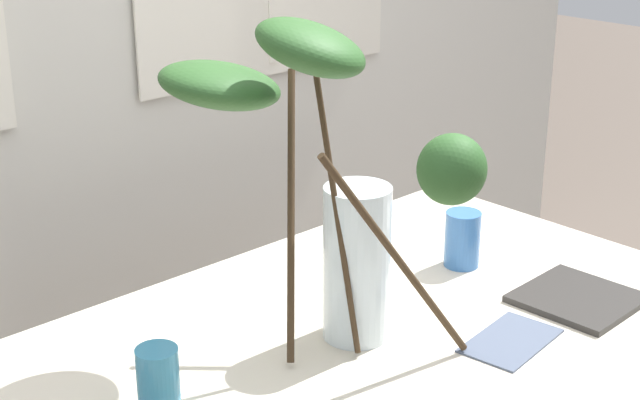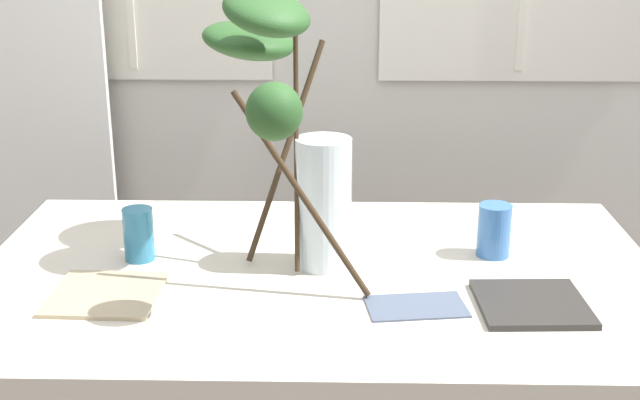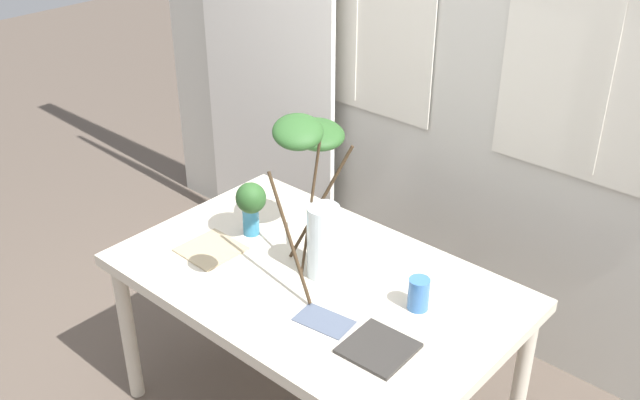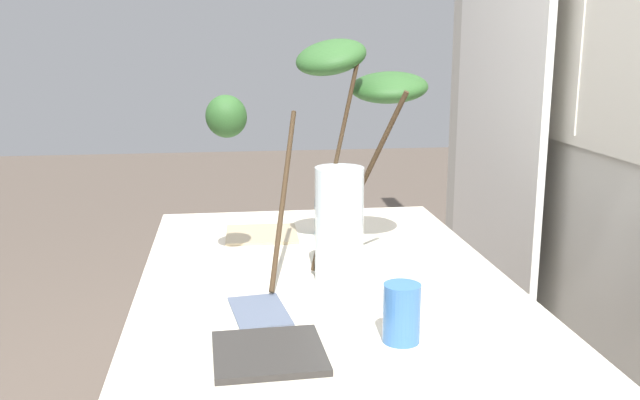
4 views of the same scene
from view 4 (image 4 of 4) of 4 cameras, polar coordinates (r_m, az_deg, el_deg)
The scene contains 8 objects.
curtain_sheer_side at distance 3.08m, azimuth 14.27°, elevation 8.86°, with size 0.93×0.03×2.31m, color white.
dining_table at distance 1.85m, azimuth 0.43°, elevation -8.57°, with size 1.52×0.95×0.74m.
vase_with_branches at distance 1.82m, azimuth 1.68°, elevation 4.24°, with size 0.43×0.66×0.64m.
drinking_glass_blue_left at distance 2.21m, azimuth 0.44°, elevation -1.39°, with size 0.07×0.07×0.12m, color teal.
drinking_glass_blue_right at distance 1.45m, azimuth 6.65°, elevation -9.11°, with size 0.08×0.08×0.12m, color #386BAD.
plate_square_left at distance 2.23m, azimuth -4.76°, elevation -2.79°, with size 0.22×0.22×0.01m, color tan.
plate_square_right at distance 1.40m, azimuth -4.18°, elevation -12.27°, with size 0.22×0.22×0.01m, color #2D2B28.
napkin_folded at distance 1.62m, azimuth -4.95°, elevation -8.96°, with size 0.20×0.12×0.00m, color #4C566B.
Camera 4 is at (1.71, -0.24, 1.34)m, focal length 39.39 mm.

